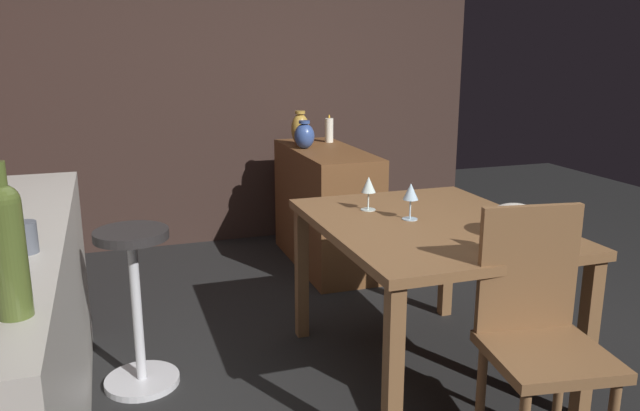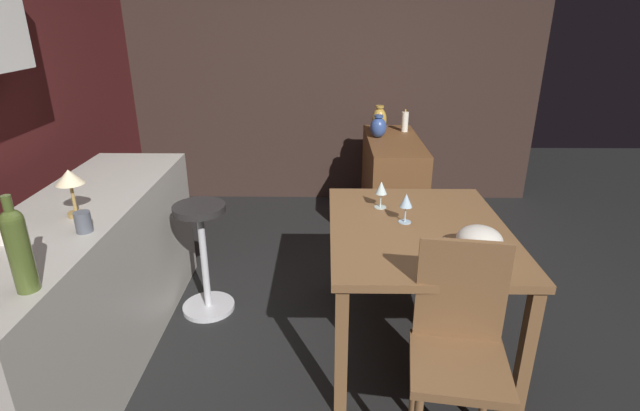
{
  "view_description": "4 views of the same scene",
  "coord_description": "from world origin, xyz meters",
  "px_view_note": "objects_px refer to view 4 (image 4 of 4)",
  "views": [
    {
      "loc": [
        -1.95,
        -2.06,
        1.54
      ],
      "look_at": [
        0.52,
        0.41,
        0.87
      ],
      "focal_mm": 37.83,
      "sensor_mm": 36.0,
      "label": 1
    },
    {
      "loc": [
        -0.84,
        -3.39,
        2.25
      ],
      "look_at": [
        0.51,
        0.42,
        0.85
      ],
      "focal_mm": 29.28,
      "sensor_mm": 36.0,
      "label": 2
    },
    {
      "loc": [
        -0.41,
        -3.51,
        2.58
      ],
      "look_at": [
        0.26,
        0.42,
        0.84
      ],
      "focal_mm": 39.79,
      "sensor_mm": 36.0,
      "label": 3
    },
    {
      "loc": [
        1.86,
        -2.55,
        2.01
      ],
      "look_at": [
        0.4,
        0.3,
        0.8
      ],
      "focal_mm": 28.79,
      "sensor_mm": 36.0,
      "label": 4
    }
  ],
  "objects_px": {
    "wine_glass_right": "(223,308)",
    "pillar_candle_tall": "(549,306)",
    "wine_bottle_green": "(281,189)",
    "counter_lamp": "(303,189)",
    "bar_stool": "(395,301)",
    "wine_bottle_amber": "(417,196)",
    "vase_ceramic_blue": "(608,316)",
    "cup_slate": "(285,192)",
    "pillar_candle_short": "(481,315)",
    "dining_table": "(214,304)",
    "wine_bottle_olive": "(350,191)",
    "sideboard_cabinet": "(566,413)",
    "chair_by_doorway": "(127,404)",
    "wine_bottle_clear": "(318,186)",
    "fruit_bowl": "(255,270)",
    "wine_bottle_ruby": "(385,199)",
    "cup_teal": "(450,217)",
    "pineapple_centerpiece": "(210,281)",
    "chair_near_window": "(148,312)",
    "cup_cream": "(410,217)",
    "wine_glass_left": "(173,287)"
  },
  "relations": [
    {
      "from": "dining_table",
      "to": "wine_bottle_olive",
      "type": "distance_m",
      "value": 1.76
    },
    {
      "from": "pillar_candle_tall",
      "to": "pineapple_centerpiece",
      "type": "bearing_deg",
      "value": -166.39
    },
    {
      "from": "counter_lamp",
      "to": "vase_ceramic_blue",
      "type": "height_order",
      "value": "counter_lamp"
    },
    {
      "from": "wine_bottle_olive",
      "to": "wine_bottle_ruby",
      "type": "bearing_deg",
      "value": -11.54
    },
    {
      "from": "bar_stool",
      "to": "wine_bottle_amber",
      "type": "relative_size",
      "value": 2.24
    },
    {
      "from": "chair_by_doorway",
      "to": "pillar_candle_short",
      "type": "relative_size",
      "value": 4.65
    },
    {
      "from": "wine_bottle_olive",
      "to": "wine_bottle_amber",
      "type": "relative_size",
      "value": 1.04
    },
    {
      "from": "cup_cream",
      "to": "chair_near_window",
      "type": "bearing_deg",
      "value": -130.06
    },
    {
      "from": "wine_glass_right",
      "to": "cup_slate",
      "type": "xyz_separation_m",
      "value": [
        -0.93,
        2.21,
        0.08
      ]
    },
    {
      "from": "wine_glass_right",
      "to": "pillar_candle_tall",
      "type": "height_order",
      "value": "pillar_candle_tall"
    },
    {
      "from": "pineapple_centerpiece",
      "to": "wine_bottle_amber",
      "type": "bearing_deg",
      "value": 70.44
    },
    {
      "from": "sideboard_cabinet",
      "to": "chair_by_doorway",
      "type": "height_order",
      "value": "chair_by_doorway"
    },
    {
      "from": "wine_glass_right",
      "to": "fruit_bowl",
      "type": "xyz_separation_m",
      "value": [
        -0.25,
        0.66,
        -0.06
      ]
    },
    {
      "from": "chair_by_doorway",
      "to": "wine_glass_right",
      "type": "height_order",
      "value": "wine_glass_right"
    },
    {
      "from": "bar_stool",
      "to": "wine_bottle_clear",
      "type": "xyz_separation_m",
      "value": [
        -0.93,
        0.53,
        0.69
      ]
    },
    {
      "from": "cup_cream",
      "to": "cup_slate",
      "type": "xyz_separation_m",
      "value": [
        -1.33,
        0.31,
        0.0
      ]
    },
    {
      "from": "cup_cream",
      "to": "pillar_candle_short",
      "type": "bearing_deg",
      "value": -60.21
    },
    {
      "from": "wine_bottle_green",
      "to": "chair_by_doorway",
      "type": "bearing_deg",
      "value": -77.47
    },
    {
      "from": "sideboard_cabinet",
      "to": "bar_stool",
      "type": "relative_size",
      "value": 1.52
    },
    {
      "from": "wine_bottle_amber",
      "to": "cup_teal",
      "type": "relative_size",
      "value": 2.5
    },
    {
      "from": "fruit_bowl",
      "to": "wine_glass_right",
      "type": "bearing_deg",
      "value": -69.47
    },
    {
      "from": "wine_glass_left",
      "to": "wine_glass_right",
      "type": "height_order",
      "value": "wine_glass_right"
    },
    {
      "from": "cup_slate",
      "to": "counter_lamp",
      "type": "xyz_separation_m",
      "value": [
        0.34,
        -0.26,
        0.11
      ]
    },
    {
      "from": "wine_glass_left",
      "to": "sideboard_cabinet",
      "type": "bearing_deg",
      "value": 10.95
    },
    {
      "from": "chair_by_doorway",
      "to": "cup_slate",
      "type": "relative_size",
      "value": 6.87
    },
    {
      "from": "cup_teal",
      "to": "cup_slate",
      "type": "bearing_deg",
      "value": 174.49
    },
    {
      "from": "wine_glass_left",
      "to": "cup_cream",
      "type": "xyz_separation_m",
      "value": [
        0.86,
        1.76,
        0.1
      ]
    },
    {
      "from": "chair_by_doorway",
      "to": "vase_ceramic_blue",
      "type": "relative_size",
      "value": 3.1
    },
    {
      "from": "dining_table",
      "to": "sideboard_cabinet",
      "type": "distance_m",
      "value": 2.07
    },
    {
      "from": "bar_stool",
      "to": "wine_bottle_amber",
      "type": "bearing_deg",
      "value": 96.22
    },
    {
      "from": "pillar_candle_short",
      "to": "dining_table",
      "type": "bearing_deg",
      "value": -177.52
    },
    {
      "from": "chair_near_window",
      "to": "wine_bottle_green",
      "type": "height_order",
      "value": "wine_bottle_green"
    },
    {
      "from": "pineapple_centerpiece",
      "to": "vase_ceramic_blue",
      "type": "distance_m",
      "value": 2.09
    },
    {
      "from": "chair_by_doorway",
      "to": "fruit_bowl",
      "type": "height_order",
      "value": "fruit_bowl"
    },
    {
      "from": "wine_bottle_green",
      "to": "cup_cream",
      "type": "bearing_deg",
      "value": -0.56
    },
    {
      "from": "wine_glass_right",
      "to": "cup_slate",
      "type": "relative_size",
      "value": 1.36
    },
    {
      "from": "wine_glass_left",
      "to": "cup_teal",
      "type": "bearing_deg",
      "value": 59.25
    },
    {
      "from": "wine_glass_right",
      "to": "wine_bottle_amber",
      "type": "xyz_separation_m",
      "value": [
        0.37,
        2.15,
        0.19
      ]
    },
    {
      "from": "wine_bottle_ruby",
      "to": "cup_teal",
      "type": "distance_m",
      "value": 0.54
    },
    {
      "from": "cup_cream",
      "to": "vase_ceramic_blue",
      "type": "relative_size",
      "value": 0.46
    },
    {
      "from": "wine_bottle_olive",
      "to": "wine_bottle_amber",
      "type": "height_order",
      "value": "wine_bottle_olive"
    },
    {
      "from": "cup_teal",
      "to": "wine_glass_right",
      "type": "bearing_deg",
      "value": -108.18
    },
    {
      "from": "wine_bottle_green",
      "to": "counter_lamp",
      "type": "relative_size",
      "value": 1.57
    },
    {
      "from": "wine_bottle_clear",
      "to": "pineapple_centerpiece",
      "type": "bearing_deg",
      "value": -83.76
    },
    {
      "from": "bar_stool",
      "to": "pillar_candle_short",
      "type": "bearing_deg",
      "value": -53.24
    },
    {
      "from": "sideboard_cabinet",
      "to": "vase_ceramic_blue",
      "type": "relative_size",
      "value": 3.94
    },
    {
      "from": "cup_cream",
      "to": "wine_bottle_amber",
      "type": "bearing_deg",
      "value": 95.18
    },
    {
      "from": "wine_bottle_amber",
      "to": "vase_ceramic_blue",
      "type": "distance_m",
      "value": 2.09
    },
    {
      "from": "wine_glass_right",
      "to": "wine_bottle_amber",
      "type": "bearing_deg",
      "value": 80.27
    },
    {
      "from": "pineapple_centerpiece",
      "to": "wine_bottle_amber",
      "type": "height_order",
      "value": "wine_bottle_amber"
    }
  ]
}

